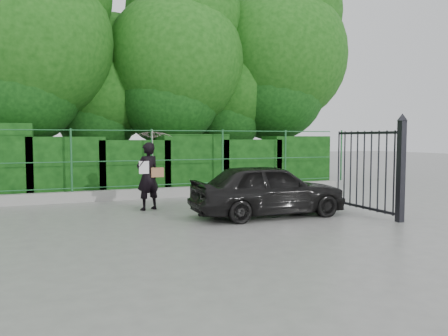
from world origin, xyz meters
name	(u,v)px	position (x,y,z in m)	size (l,w,h in m)	color
ground	(181,227)	(0.00, 0.00, 0.00)	(80.00, 80.00, 0.00)	gray
kerb	(139,194)	(0.00, 4.50, 0.15)	(14.00, 0.25, 0.30)	#9E9E99
fence	(146,159)	(0.22, 4.50, 1.20)	(14.13, 0.06, 1.80)	#1F5B2E
hedge	(123,164)	(-0.30, 5.50, 0.99)	(14.20, 1.20, 2.28)	black
trees	(152,63)	(1.14, 7.74, 4.62)	(17.10, 6.15, 8.08)	black
gate	(385,166)	(4.60, -0.72, 1.19)	(0.22, 2.33, 2.36)	black
woman	(151,158)	(-0.07, 2.45, 1.33)	(0.99, 0.96, 2.03)	black
car	(268,190)	(2.28, 0.53, 0.62)	(1.47, 3.66, 1.25)	black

